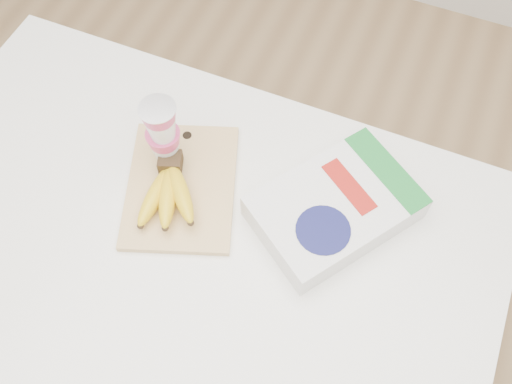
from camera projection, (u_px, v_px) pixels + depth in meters
room at (145, 126)px, 0.81m from camera, size 4.00×4.00×4.00m
table at (199, 315)px, 1.56m from camera, size 1.28×0.85×0.96m
cutting_board at (181, 186)px, 1.20m from camera, size 0.32×0.36×0.02m
bananas at (168, 191)px, 1.16m from camera, size 0.15×0.19×0.06m
yogurt_stack at (162, 132)px, 1.15m from camera, size 0.08×0.08×0.17m
cereal_box at (335, 208)px, 1.15m from camera, size 0.35×0.38×0.07m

